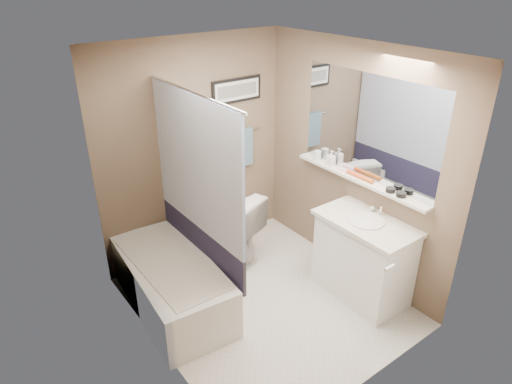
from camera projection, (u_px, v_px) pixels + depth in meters
ground at (265, 301)px, 4.52m from camera, size 2.50×2.50×0.00m
ceiling at (268, 54)px, 3.46m from camera, size 2.20×2.50×0.04m
wall_back at (195, 152)px, 4.87m from camera, size 2.20×0.04×2.40m
wall_front at (377, 258)px, 3.10m from camera, size 2.20×0.04×2.40m
wall_left at (153, 232)px, 3.41m from camera, size 0.04×2.50×2.40m
wall_right at (351, 164)px, 4.56m from camera, size 0.04×2.50×2.40m
tile_surround at (128, 228)px, 3.85m from camera, size 0.02×1.55×2.00m
curtain_rod at (192, 92)px, 3.75m from camera, size 0.02×1.55×0.02m
curtain_upper at (196, 165)px, 4.04m from camera, size 0.03×1.45×1.28m
curtain_lower at (201, 243)px, 4.41m from camera, size 0.03×1.45×0.36m
mirror at (368, 128)px, 4.28m from camera, size 0.02×1.60×1.00m
shelf at (358, 179)px, 4.48m from camera, size 0.12×1.60×0.03m
towel_bar at (238, 133)px, 5.11m from camera, size 0.60×0.02×0.02m
towel at (240, 149)px, 5.17m from camera, size 0.34×0.05×0.44m
art_frame at (237, 90)px, 4.90m from camera, size 0.62×0.02×0.26m
art_mat at (237, 90)px, 4.89m from camera, size 0.56×0.00×0.20m
art_image at (238, 90)px, 4.89m from camera, size 0.50×0.00×0.13m
door at (423, 255)px, 3.48m from camera, size 0.80×0.02×2.00m
door_handle at (389, 267)px, 3.34m from camera, size 0.10×0.02×0.02m
bathtub at (172, 284)px, 4.36m from camera, size 0.82×1.55×0.50m
tub_rim at (170, 263)px, 4.25m from camera, size 0.56×1.36×0.02m
toilet at (227, 227)px, 5.02m from camera, size 0.69×0.90×0.81m
vanity at (363, 260)px, 4.47m from camera, size 0.53×0.92×0.80m
countertop at (367, 223)px, 4.27m from camera, size 0.54×0.96×0.04m
sink_basin at (366, 221)px, 4.26m from camera, size 0.34×0.34×0.01m
faucet_spout at (381, 210)px, 4.34m from camera, size 0.02×0.02×0.10m
faucet_knob at (372, 208)px, 4.43m from camera, size 0.05×0.05×0.05m
candle_bowl_near at (401, 194)px, 4.10m from camera, size 0.09×0.09×0.04m
candle_bowl_far at (391, 190)px, 4.19m from camera, size 0.09×0.09×0.04m
hair_brush_front at (364, 178)px, 4.41m from camera, size 0.04×0.22×0.04m
hair_brush_back at (356, 175)px, 4.49m from camera, size 0.04×0.22×0.04m
pink_comb at (342, 170)px, 4.63m from camera, size 0.05×0.16×0.01m
glass_jar at (318, 155)px, 4.87m from camera, size 0.08×0.08×0.10m
soap_bottle at (331, 158)px, 4.71m from camera, size 0.08×0.08×0.16m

